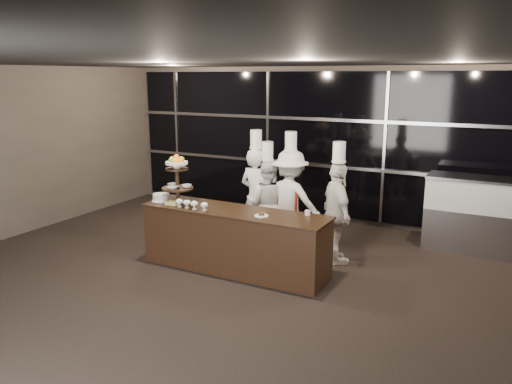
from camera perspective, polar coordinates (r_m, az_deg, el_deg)
The scene contains 14 objects.
room at distance 5.57m, azimuth -10.22°, elevation -0.76°, with size 10.00×10.00×10.00m.
window_wall at distance 9.86m, azimuth 7.71°, elevation 5.37°, with size 8.60×0.10×2.80m.
buffet_counter at distance 7.36m, azimuth -2.48°, elevation -5.50°, with size 2.84×0.74×0.92m.
display_stand at distance 7.68m, azimuth -9.01°, elevation 1.88°, with size 0.48×0.48×0.74m.
compotes at distance 7.35m, azimuth -7.43°, elevation -1.28°, with size 0.55×0.11×0.12m.
layer_cake at distance 7.89m, azimuth -10.78°, elevation -0.62°, with size 0.30×0.30×0.11m.
pastry_squares at distance 7.62m, azimuth -9.52°, elevation -1.24°, with size 0.20×0.13×0.05m.
small_plate at distance 6.91m, azimuth 0.62°, elevation -2.66°, with size 0.20×0.20×0.05m.
chef_cup at distance 7.00m, azimuth 5.93°, elevation -2.37°, with size 0.08×0.08×0.07m, color white.
display_case at distance 8.82m, azimuth 23.37°, elevation -1.94°, with size 1.42×0.62×1.24m.
chef_a at distance 8.31m, azimuth 0.01°, elevation -0.47°, with size 0.67×0.50×1.97m.
chef_b at distance 8.27m, azimuth 1.28°, elevation -1.27°, with size 0.83×0.71×1.79m.
chef_c at distance 8.16m, azimuth 3.91°, elevation -0.91°, with size 1.09×0.65×1.96m.
chef_d at distance 7.63m, azimuth 9.23°, elevation -2.29°, with size 0.88×0.96×1.88m.
Camera 1 is at (3.36, -4.24, 2.82)m, focal length 35.00 mm.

